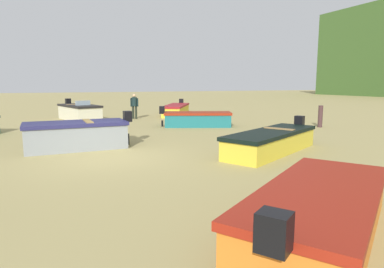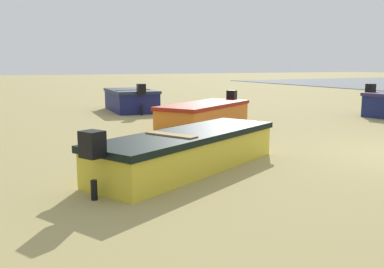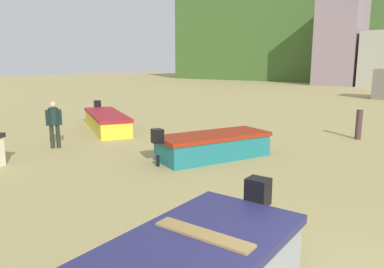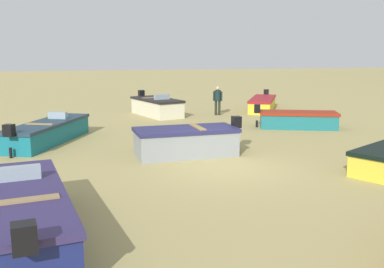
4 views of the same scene
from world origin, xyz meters
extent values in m
cube|color=gray|center=(-14.41, 47.18, 5.42)|extent=(5.19, 6.36, 10.83)
cube|color=#1C6A70|center=(-5.82, 5.67, 0.32)|extent=(2.51, 3.69, 0.65)
cube|color=maroon|center=(-5.82, 5.67, 0.71)|extent=(2.62, 3.81, 0.12)
cube|color=black|center=(-6.53, 3.91, 0.89)|extent=(0.40, 0.38, 0.40)
cylinder|color=black|center=(-6.53, 3.91, 0.16)|extent=(0.13, 0.13, 0.32)
cube|color=navy|center=(-1.82, -0.76, 0.89)|extent=(1.68, 3.48, 0.12)
cube|color=black|center=(-1.88, 1.08, 1.07)|extent=(0.33, 0.29, 0.40)
cylinder|color=black|center=(-1.88, 1.08, 0.21)|extent=(0.10, 0.10, 0.42)
cube|color=olive|center=(-1.84, -0.35, 0.94)|extent=(1.27, 0.28, 0.08)
cube|color=gold|center=(-12.30, 6.80, 0.32)|extent=(4.61, 3.35, 0.63)
cube|color=maroon|center=(-12.30, 6.80, 0.69)|extent=(4.74, 3.47, 0.12)
cube|color=black|center=(-14.45, 8.02, 0.87)|extent=(0.40, 0.42, 0.40)
cylinder|color=black|center=(-14.45, 8.02, 0.16)|extent=(0.14, 0.14, 0.32)
cylinder|color=#452D2D|center=(-3.02, 11.47, 0.57)|extent=(0.23, 0.23, 1.14)
cylinder|color=black|center=(-10.89, 3.52, 0.41)|extent=(0.19, 0.19, 0.82)
cylinder|color=black|center=(-11.00, 3.35, 0.41)|extent=(0.19, 0.19, 0.82)
cylinder|color=black|center=(-10.94, 3.43, 1.11)|extent=(0.47, 0.47, 0.58)
cylinder|color=black|center=(-10.83, 3.62, 1.07)|extent=(0.12, 0.12, 0.54)
cylinder|color=black|center=(-11.06, 3.24, 1.07)|extent=(0.12, 0.12, 0.54)
sphere|color=tan|center=(-10.94, 3.43, 1.51)|extent=(0.30, 0.30, 0.22)
camera|label=1|loc=(10.50, -1.49, 2.29)|focal=31.29mm
camera|label=2|loc=(-5.90, 8.51, 2.02)|focal=39.51mm
camera|label=3|loc=(0.51, -3.58, 2.93)|focal=34.62mm
camera|label=4|loc=(12.15, -4.34, 3.43)|focal=40.60mm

